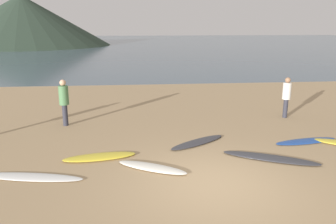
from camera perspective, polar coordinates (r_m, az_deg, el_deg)
ground_plane at (r=17.78m, az=0.39°, el=2.11°), size 120.00×120.00×0.20m
ocean_water at (r=71.53m, az=-4.28°, el=11.47°), size 140.00×100.00×0.01m
headland_hill at (r=68.16m, az=-23.26°, el=13.96°), size 30.83×30.83×8.87m
surfboard_2 at (r=9.24m, az=-22.03°, el=-10.09°), size 2.72×0.99×0.07m
surfboard_3 at (r=9.96m, az=-11.42°, el=-7.38°), size 2.13×0.93×0.10m
surfboard_4 at (r=9.09m, az=-2.72°, el=-9.28°), size 1.96×1.39×0.10m
surfboard_5 at (r=10.98m, az=5.00°, el=-5.08°), size 2.11×1.62×0.09m
surfboard_6 at (r=10.13m, az=16.84°, el=-7.40°), size 2.64×1.70×0.09m
surfboard_7 at (r=11.95m, az=22.17°, el=-4.56°), size 2.24×0.86×0.06m
person_1 at (r=13.19m, az=-17.10°, el=2.14°), size 0.35×0.35×1.75m
person_3 at (r=14.56m, az=19.32°, el=2.86°), size 0.34×0.34×1.66m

